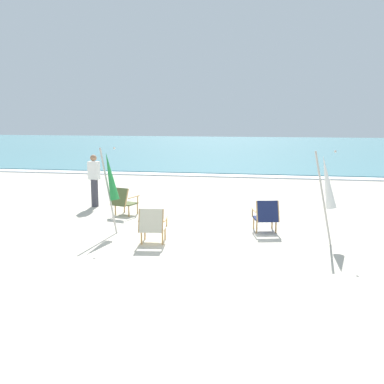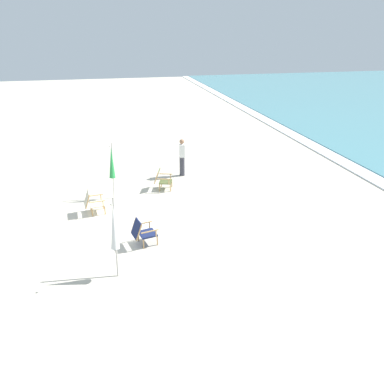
{
  "view_description": "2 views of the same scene",
  "coord_description": "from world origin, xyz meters",
  "views": [
    {
      "loc": [
        1.92,
        -10.38,
        2.79
      ],
      "look_at": [
        -0.18,
        0.94,
        0.85
      ],
      "focal_mm": 42.0,
      "sensor_mm": 36.0,
      "label": 1
    },
    {
      "loc": [
        11.48,
        -0.35,
        5.91
      ],
      "look_at": [
        0.0,
        2.31,
        0.77
      ],
      "focal_mm": 35.0,
      "sensor_mm": 36.0,
      "label": 2
    }
  ],
  "objects": [
    {
      "name": "ground_plane",
      "position": [
        0.0,
        0.0,
        0.0
      ],
      "size": [
        80.0,
        80.0,
        0.0
      ],
      "primitive_type": "plane",
      "color": "beige"
    },
    {
      "name": "sea",
      "position": [
        0.0,
        31.05,
        0.05
      ],
      "size": [
        80.0,
        40.0,
        0.1
      ],
      "primitive_type": "cube",
      "color": "teal",
      "rests_on": "ground"
    },
    {
      "name": "surf_band",
      "position": [
        0.0,
        10.75,
        0.03
      ],
      "size": [
        80.0,
        1.1,
        0.06
      ],
      "primitive_type": "cube",
      "color": "white",
      "rests_on": "ground"
    },
    {
      "name": "beach_chair_front_right",
      "position": [
        1.75,
        0.4,
        0.43
      ],
      "size": [
        0.71,
        0.8,
        0.81
      ],
      "color": "#19234C",
      "rests_on": "ground"
    },
    {
      "name": "beach_chair_back_left",
      "position": [
        -2.29,
        1.6,
        0.43
      ],
      "size": [
        0.75,
        0.82,
        0.81
      ],
      "color": "#515B33",
      "rests_on": "ground"
    },
    {
      "name": "beach_chair_mid_center",
      "position": [
        -0.7,
        -1.06,
        0.43
      ],
      "size": [
        0.65,
        0.74,
        0.82
      ],
      "color": "beige",
      "rests_on": "ground"
    },
    {
      "name": "umbrella_furled_green",
      "position": [
        -1.94,
        -0.29,
        1.37
      ],
      "size": [
        0.53,
        0.31,
        2.09
      ],
      "color": "#B7B2A8",
      "rests_on": "ground"
    },
    {
      "name": "umbrella_furled_white",
      "position": [
        3.05,
        -0.4,
        1.37
      ],
      "size": [
        0.53,
        0.28,
        2.09
      ],
      "color": "#B7B2A8",
      "rests_on": "ground"
    },
    {
      "name": "person_near_chairs",
      "position": [
        -3.61,
        2.7,
        0.84
      ],
      "size": [
        0.35,
        0.23,
        1.63
      ],
      "color": "#383842",
      "rests_on": "ground"
    }
  ]
}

